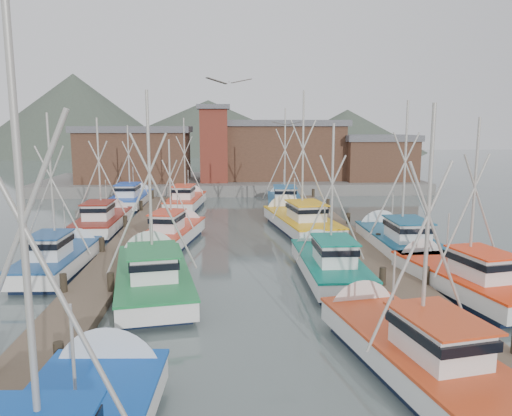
{
  "coord_description": "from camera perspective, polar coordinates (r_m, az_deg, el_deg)",
  "views": [
    {
      "loc": [
        -1.16,
        -23.12,
        7.47
      ],
      "look_at": [
        0.87,
        6.23,
        2.6
      ],
      "focal_mm": 35.0,
      "sensor_mm": 36.0,
      "label": 1
    }
  ],
  "objects": [
    {
      "name": "lookout_tower",
      "position": [
        56.16,
        -4.84,
        7.41
      ],
      "size": [
        3.6,
        3.6,
        8.5
      ],
      "color": "maroon",
      "rests_on": "quay"
    },
    {
      "name": "boat_12",
      "position": [
        46.13,
        -7.91,
        0.85
      ],
      "size": [
        3.53,
        8.7,
        8.83
      ],
      "rotation": [
        0.0,
        0.0,
        -0.11
      ],
      "color": "black",
      "rests_on": "ground"
    },
    {
      "name": "ground",
      "position": [
        24.32,
        -1.04,
        -8.49
      ],
      "size": [
        260.0,
        260.0,
        0.0
      ],
      "primitive_type": "plane",
      "color": "#465454",
      "rests_on": "ground"
    },
    {
      "name": "dock_right",
      "position": [
        29.28,
        12.42,
        -5.18
      ],
      "size": [
        2.3,
        46.0,
        1.5
      ],
      "color": "brown",
      "rests_on": "ground"
    },
    {
      "name": "boat_6",
      "position": [
        27.88,
        -21.39,
        -5.36
      ],
      "size": [
        3.52,
        8.12,
        8.71
      ],
      "rotation": [
        0.0,
        0.0,
        -0.04
      ],
      "color": "black",
      "rests_on": "ground"
    },
    {
      "name": "boat_5",
      "position": [
        25.28,
        8.16,
        -6.28
      ],
      "size": [
        3.34,
        8.6,
        8.28
      ],
      "rotation": [
        0.0,
        0.0,
        -0.0
      ],
      "color": "black",
      "rests_on": "ground"
    },
    {
      "name": "gull_near",
      "position": [
        16.49,
        -3.1,
        14.22
      ],
      "size": [
        1.5,
        0.66,
        0.24
      ],
      "rotation": [
        0.0,
        0.0,
        0.56
      ],
      "color": "gray",
      "rests_on": "ground"
    },
    {
      "name": "quay",
      "position": [
        60.52,
        -2.83,
        2.87
      ],
      "size": [
        44.0,
        16.0,
        1.2
      ],
      "primitive_type": "cube",
      "color": "gray",
      "rests_on": "ground"
    },
    {
      "name": "dock_left",
      "position": [
        28.72,
        -15.63,
        -5.6
      ],
      "size": [
        2.3,
        46.0,
        1.5
      ],
      "color": "brown",
      "rests_on": "ground"
    },
    {
      "name": "shed_center",
      "position": [
        60.61,
        2.86,
        6.76
      ],
      "size": [
        14.84,
        9.54,
        6.9
      ],
      "color": "brown",
      "rests_on": "quay"
    },
    {
      "name": "boat_8",
      "position": [
        32.56,
        -9.32,
        -2.77
      ],
      "size": [
        4.01,
        8.53,
        7.28
      ],
      "rotation": [
        0.0,
        0.0,
        -0.19
      ],
      "color": "black",
      "rests_on": "ground"
    },
    {
      "name": "shed_right",
      "position": [
        60.05,
        13.73,
        5.67
      ],
      "size": [
        8.48,
        6.36,
        5.2
      ],
      "color": "brown",
      "rests_on": "quay"
    },
    {
      "name": "boat_10",
      "position": [
        37.71,
        -16.96,
        -1.38
      ],
      "size": [
        3.6,
        8.82,
        8.74
      ],
      "rotation": [
        0.0,
        0.0,
        -0.01
      ],
      "color": "black",
      "rests_on": "ground"
    },
    {
      "name": "boat_13",
      "position": [
        45.19,
        3.24,
        0.75
      ],
      "size": [
        3.92,
        9.52,
        9.79
      ],
      "rotation": [
        0.0,
        0.0,
        -0.08
      ],
      "color": "black",
      "rests_on": "ground"
    },
    {
      "name": "boat_11",
      "position": [
        31.1,
        15.8,
        -3.56
      ],
      "size": [
        3.98,
        9.57,
        9.74
      ],
      "rotation": [
        0.0,
        0.0,
        -0.01
      ],
      "color": "black",
      "rests_on": "ground"
    },
    {
      "name": "gull_far",
      "position": [
        25.6,
        3.48,
        9.58
      ],
      "size": [
        1.53,
        0.66,
        0.24
      ],
      "rotation": [
        0.0,
        0.0,
        -0.42
      ],
      "color": "gray",
      "rests_on": "ground"
    },
    {
      "name": "boat_14",
      "position": [
        48.46,
        -14.0,
        1.07
      ],
      "size": [
        3.48,
        9.21,
        8.29
      ],
      "rotation": [
        0.0,
        0.0,
        -0.02
      ],
      "color": "black",
      "rests_on": "ground"
    },
    {
      "name": "distant_hills",
      "position": [
        146.36,
        -8.54,
        6.38
      ],
      "size": [
        175.0,
        140.0,
        42.0
      ],
      "color": "#485345",
      "rests_on": "ground"
    },
    {
      "name": "shed_left",
      "position": [
        59.03,
        -13.62,
        6.1
      ],
      "size": [
        12.72,
        8.48,
        6.2
      ],
      "color": "brown",
      "rests_on": "quay"
    },
    {
      "name": "boat_1",
      "position": [
        16.76,
        16.91,
        -14.93
      ],
      "size": [
        4.34,
        9.36,
        8.86
      ],
      "rotation": [
        0.0,
        0.0,
        0.19
      ],
      "color": "black",
      "rests_on": "ground"
    },
    {
      "name": "boat_9",
      "position": [
        36.28,
        4.89,
        -1.41
      ],
      "size": [
        4.61,
        10.7,
        10.82
      ],
      "rotation": [
        0.0,
        0.0,
        0.14
      ],
      "color": "black",
      "rests_on": "ground"
    },
    {
      "name": "boat_4",
      "position": [
        23.76,
        -11.75,
        -7.4
      ],
      "size": [
        4.66,
        10.28,
        9.87
      ],
      "rotation": [
        0.0,
        0.0,
        0.17
      ],
      "color": "black",
      "rests_on": "ground"
    },
    {
      "name": "boat_7",
      "position": [
        24.59,
        22.1,
        -7.34
      ],
      "size": [
        4.22,
        9.0,
        8.55
      ],
      "rotation": [
        0.0,
        0.0,
        0.19
      ],
      "color": "black",
      "rests_on": "ground"
    }
  ]
}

